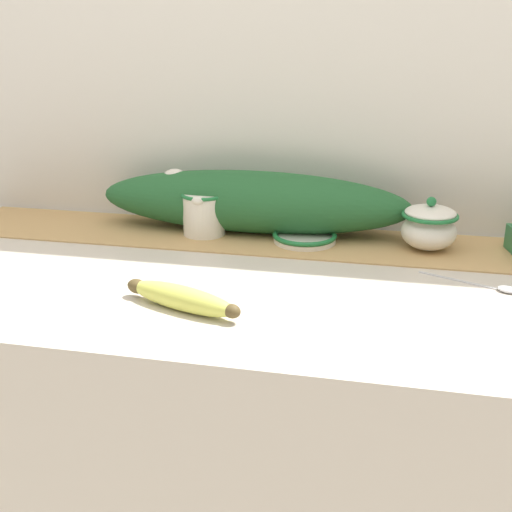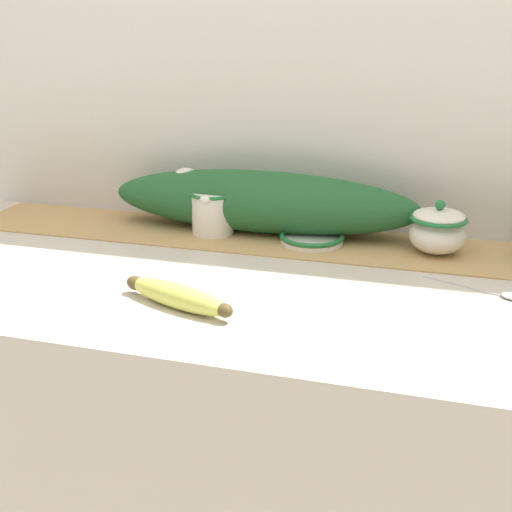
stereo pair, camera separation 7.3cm
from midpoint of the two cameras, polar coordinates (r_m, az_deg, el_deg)
The scene contains 9 objects.
countertop at distance 1.44m, azimuth -4.19°, elevation -18.62°, with size 1.47×0.68×0.91m, color beige.
back_wall at distance 1.49m, azimuth -0.94°, elevation 14.03°, with size 2.27×0.04×2.40m, color silver.
table_runner at distance 1.41m, azimuth -2.19°, elevation 1.64°, with size 1.35×0.23×0.00m, color tan.
cream_pitcher at distance 1.43m, azimuth -6.12°, elevation 3.93°, with size 0.10×0.12×0.10m.
sugar_bowl at distance 1.36m, azimuth 13.65°, elevation 2.57°, with size 0.12×0.12×0.11m.
small_dish at distance 1.38m, azimuth 2.83°, elevation 1.66°, with size 0.14×0.14×0.02m.
banana at distance 1.06m, azimuth -8.62°, elevation -3.73°, with size 0.22×0.11×0.04m.
spoon at distance 1.20m, azimuth 19.17°, elevation -2.72°, with size 0.17×0.09×0.01m.
poinsettia_garland at distance 1.43m, azimuth -1.87°, elevation 4.89°, with size 0.70×0.15×0.14m.
Camera 1 is at (0.30, -1.09, 1.35)m, focal length 45.00 mm.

